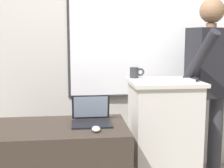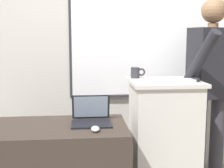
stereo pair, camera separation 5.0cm
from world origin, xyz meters
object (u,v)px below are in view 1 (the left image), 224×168
object	(u,v)px
wireless_keyboard	(167,80)
coffee_mug	(135,73)
computer_mouse_by_laptop	(96,129)
lectern_podium	(163,139)
person_presenter	(209,80)
computer_mouse_by_keyboard	(195,79)
laptop	(91,115)

from	to	relation	value
wireless_keyboard	coffee_mug	world-z (taller)	coffee_mug
computer_mouse_by_laptop	coffee_mug	xyz separation A→B (m)	(0.38, 0.58, 0.32)
lectern_podium	wireless_keyboard	world-z (taller)	wireless_keyboard
person_presenter	coffee_mug	bearing A→B (deg)	161.02
coffee_mug	computer_mouse_by_laptop	bearing A→B (deg)	-123.32
computer_mouse_by_laptop	computer_mouse_by_keyboard	distance (m)	0.94
lectern_podium	coffee_mug	world-z (taller)	coffee_mug
lectern_podium	coffee_mug	xyz separation A→B (m)	(-0.21, 0.19, 0.55)
lectern_podium	person_presenter	xyz separation A→B (m)	(0.47, 0.18, 0.47)
coffee_mug	laptop	bearing A→B (deg)	-138.51
lectern_podium	laptop	distance (m)	0.69
wireless_keyboard	computer_mouse_by_laptop	size ratio (longest dim) A/B	4.28
person_presenter	coffee_mug	size ratio (longest dim) A/B	13.21
person_presenter	wireless_keyboard	world-z (taller)	person_presenter
person_presenter	wireless_keyboard	bearing A→B (deg)	-170.68
laptop	person_presenter	bearing A→B (deg)	17.94
lectern_podium	coffee_mug	size ratio (longest dim) A/B	7.83
computer_mouse_by_laptop	computer_mouse_by_keyboard	xyz separation A→B (m)	(0.83, 0.33, 0.29)
laptop	computer_mouse_by_laptop	xyz separation A→B (m)	(0.02, -0.22, -0.04)
computer_mouse_by_keyboard	coffee_mug	distance (m)	0.51
lectern_podium	computer_mouse_by_keyboard	bearing A→B (deg)	-14.87
lectern_podium	wireless_keyboard	size ratio (longest dim) A/B	2.35
computer_mouse_by_keyboard	computer_mouse_by_laptop	bearing A→B (deg)	-158.28
lectern_podium	coffee_mug	distance (m)	0.62
person_presenter	coffee_mug	xyz separation A→B (m)	(-0.68, 0.01, 0.07)
wireless_keyboard	lectern_podium	bearing A→B (deg)	93.11
person_presenter	coffee_mug	world-z (taller)	person_presenter
person_presenter	computer_mouse_by_laptop	distance (m)	1.23
computer_mouse_by_keyboard	coffee_mug	world-z (taller)	coffee_mug
computer_mouse_by_laptop	laptop	bearing A→B (deg)	95.56
computer_mouse_by_laptop	coffee_mug	distance (m)	0.77
wireless_keyboard	computer_mouse_by_keyboard	bearing A→B (deg)	0.16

